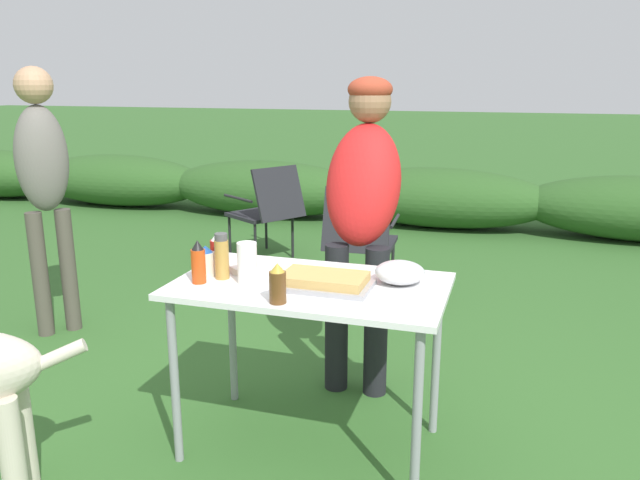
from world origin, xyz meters
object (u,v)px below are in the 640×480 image
standing_person_in_navy_coat (43,174)px  camp_chair_green_behind_table (360,235)px  spice_jar (222,257)px  food_tray (324,281)px  folding_table (311,301)px  beer_bottle (278,284)px  standing_person_in_red_jacket (363,200)px  camp_chair_near_hedge (268,207)px  ketchup_bottle (218,252)px  paper_cup_stack (247,263)px  mixing_bowl (400,272)px  hot_sauce_bottle (198,263)px  mayo_bottle (206,262)px  plate_stack (258,267)px

standing_person_in_navy_coat → camp_chair_green_behind_table: 2.09m
spice_jar → standing_person_in_navy_coat: 1.73m
food_tray → folding_table: bearing=151.3°
beer_bottle → standing_person_in_red_jacket: size_ratio=0.10×
camp_chair_green_behind_table → camp_chair_near_hedge: 1.24m
ketchup_bottle → standing_person_in_red_jacket: size_ratio=0.11×
paper_cup_stack → standing_person_in_red_jacket: (0.30, 0.72, 0.14)m
folding_table → mixing_bowl: mixing_bowl is taller
folding_table → hot_sauce_bottle: size_ratio=6.16×
mayo_bottle → standing_person_in_red_jacket: bearing=54.0°
camp_chair_near_hedge → hot_sauce_bottle: bearing=-131.3°
mayo_bottle → folding_table: bearing=5.3°
mixing_bowl → camp_chair_near_hedge: 3.01m
mixing_bowl → standing_person_in_red_jacket: standing_person_in_red_jacket is taller
hot_sauce_bottle → standing_person_in_navy_coat: size_ratio=0.11×
mixing_bowl → folding_table: bearing=-161.9°
mixing_bowl → plate_stack: bearing=-179.5°
standing_person_in_red_jacket → camp_chair_near_hedge: bearing=122.6°
paper_cup_stack → standing_person_in_navy_coat: 1.85m
mixing_bowl → paper_cup_stack: size_ratio=1.20×
ketchup_bottle → spice_jar: spice_jar is taller
standing_person_in_red_jacket → camp_chair_near_hedge: 2.44m
camp_chair_green_behind_table → paper_cup_stack: bearing=-93.2°
mixing_bowl → beer_bottle: bearing=-136.4°
paper_cup_stack → beer_bottle: paper_cup_stack is taller
plate_stack → mayo_bottle: size_ratio=1.87×
folding_table → beer_bottle: size_ratio=7.19×
beer_bottle → standing_person_in_red_jacket: bearing=83.8°
hot_sauce_bottle → camp_chair_near_hedge: (-0.83, 2.77, -0.36)m
spice_jar → standing_person_in_red_jacket: standing_person_in_red_jacket is taller
folding_table → camp_chair_green_behind_table: 1.93m
food_tray → camp_chair_near_hedge: bearing=116.6°
spice_jar → camp_chair_green_behind_table: (0.11, 1.95, -0.37)m
plate_stack → camp_chair_green_behind_table: 1.82m
beer_bottle → mayo_bottle: beer_bottle is taller
ketchup_bottle → hot_sauce_bottle: hot_sauce_bottle is taller
camp_chair_green_behind_table → plate_stack: bearing=-94.2°
folding_table → hot_sauce_bottle: (-0.43, -0.13, 0.16)m
ketchup_bottle → standing_person_in_navy_coat: 1.62m
plate_stack → paper_cup_stack: bearing=-79.9°
camp_chair_near_hedge → paper_cup_stack: bearing=-127.4°
paper_cup_stack → hot_sauce_bottle: hot_sauce_bottle is taller
food_tray → camp_chair_near_hedge: 3.00m
spice_jar → mayo_bottle: size_ratio=1.45×
standing_person_in_red_jacket → mayo_bottle: bearing=-127.1°
ketchup_bottle → food_tray: bearing=-10.6°
plate_stack → paper_cup_stack: size_ratio=1.46×
beer_bottle → plate_stack: bearing=122.9°
standing_person_in_navy_coat → hot_sauce_bottle: bearing=-81.9°
food_tray → plate_stack: (-0.35, 0.15, -0.01)m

